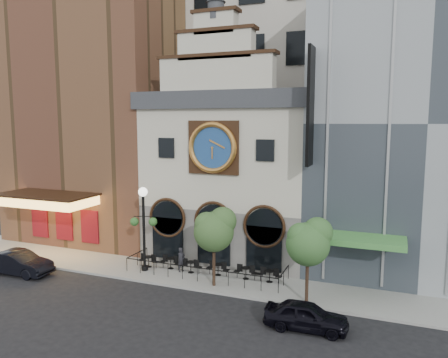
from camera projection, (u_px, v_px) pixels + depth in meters
ground at (189, 290)px, 26.78m from camera, size 120.00×120.00×0.00m
sidewalk at (206, 276)px, 29.07m from camera, size 44.00×5.00×0.15m
clock_building at (234, 169)px, 33.11m from camera, size 12.60×8.78×18.65m
theater_building at (106, 95)px, 39.04m from camera, size 14.00×15.60×25.00m
retail_building at (422, 124)px, 29.91m from camera, size 14.00×14.40×20.00m
office_tower at (277, 21)px, 42.58m from camera, size 20.00×16.00×40.00m
cafe_railing at (206, 268)px, 29.00m from camera, size 10.60×2.60×0.90m
bistro_0 at (149, 261)px, 30.53m from camera, size 1.58×0.68×0.90m
bistro_1 at (171, 262)px, 30.20m from camera, size 1.58×0.68×0.90m
bistro_2 at (191, 266)px, 29.40m from camera, size 1.58×0.68×0.90m
bistro_3 at (218, 269)px, 28.90m from camera, size 1.58×0.68×0.90m
bistro_4 at (246, 272)px, 28.22m from camera, size 1.58×0.68×0.90m
bistro_5 at (270, 275)px, 27.67m from camera, size 1.58×0.68×0.90m
car_right at (306, 316)px, 21.67m from camera, size 4.23×1.83×1.42m
car_left at (18, 263)px, 29.50m from camera, size 4.88×1.84×1.59m
pedestrian at (181, 260)px, 29.59m from camera, size 0.58×0.71×1.66m
lamppost at (144, 219)px, 29.48m from camera, size 1.76×1.04×5.76m
tree_left at (215, 228)px, 26.71m from camera, size 2.57×2.48×4.95m
tree_right at (309, 241)px, 24.19m from camera, size 2.53×2.44×4.88m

